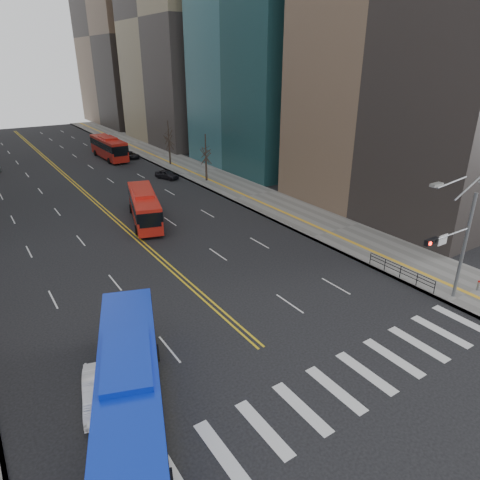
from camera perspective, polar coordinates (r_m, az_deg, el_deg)
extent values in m
plane|color=black|center=(23.90, 10.46, -20.07)|extent=(220.00, 220.00, 0.00)
cube|color=slate|center=(66.53, -5.48, 9.01)|extent=(7.00, 130.00, 0.15)
cube|color=silver|center=(20.66, -8.95, -28.94)|extent=(0.70, 4.00, 0.01)
cube|color=silver|center=(21.31, -2.54, -26.42)|extent=(0.70, 4.00, 0.01)
cube|color=silver|center=(22.19, 3.17, -23.83)|extent=(0.70, 4.00, 0.01)
cube|color=silver|center=(23.28, 8.19, -21.29)|extent=(0.70, 4.00, 0.01)
cube|color=silver|center=(24.55, 12.58, -18.86)|extent=(0.70, 4.00, 0.01)
cube|color=silver|center=(25.98, 16.40, -16.60)|extent=(0.70, 4.00, 0.01)
cube|color=silver|center=(27.53, 19.73, -14.53)|extent=(0.70, 4.00, 0.01)
cube|color=silver|center=(29.19, 22.64, -12.65)|extent=(0.70, 4.00, 0.01)
cube|color=silver|center=(30.95, 25.19, -10.95)|extent=(0.70, 4.00, 0.01)
cube|color=silver|center=(32.78, 27.44, -9.42)|extent=(0.70, 4.00, 0.01)
cube|color=gold|center=(70.05, -22.51, 8.02)|extent=(0.15, 100.00, 0.01)
cube|color=gold|center=(70.12, -22.19, 8.08)|extent=(0.15, 100.00, 0.01)
cube|color=gray|center=(93.62, -7.08, 27.16)|extent=(20.00, 26.00, 46.00)
cube|color=brown|center=(122.43, -15.02, 24.69)|extent=(18.00, 30.00, 42.00)
cylinder|color=gray|center=(33.63, 27.68, -0.95)|extent=(0.24, 0.24, 8.00)
cylinder|color=gray|center=(31.23, 26.12, 0.61)|extent=(4.50, 0.12, 0.12)
cube|color=black|center=(29.64, 24.15, -0.18)|extent=(1.10, 0.28, 0.38)
cylinder|color=#FF190C|center=(29.29, 24.03, -0.43)|extent=(0.24, 0.08, 0.24)
cylinder|color=black|center=(29.57, 24.40, -0.28)|extent=(0.24, 0.08, 0.24)
cylinder|color=black|center=(29.85, 24.77, -0.13)|extent=(0.24, 0.08, 0.24)
cube|color=silver|center=(30.77, 25.42, 0.01)|extent=(0.90, 0.06, 0.70)
cube|color=#999993|center=(27.99, 24.73, 6.71)|extent=(0.90, 0.35, 0.18)
cube|color=black|center=(35.87, 20.70, -3.30)|extent=(0.04, 6.00, 0.04)
cylinder|color=black|center=(34.69, 24.51, -5.80)|extent=(0.06, 0.06, 1.00)
cylinder|color=black|center=(35.36, 22.51, -4.89)|extent=(0.06, 0.06, 1.00)
cylinder|color=black|center=(36.09, 20.59, -4.01)|extent=(0.06, 0.06, 1.00)
cylinder|color=black|center=(36.86, 18.75, -3.16)|extent=(0.06, 0.06, 1.00)
cylinder|color=black|center=(37.67, 16.99, -2.35)|extent=(0.06, 0.06, 1.00)
cylinder|color=gray|center=(36.74, 29.15, -5.37)|extent=(0.16, 0.16, 0.70)
cylinder|color=#B2140F|center=(36.57, 29.26, -4.84)|extent=(0.17, 0.17, 0.10)
cylinder|color=#2D221B|center=(61.17, -4.52, 9.40)|extent=(0.28, 0.28, 3.50)
cylinder|color=#2D221B|center=(71.62, -9.35, 11.30)|extent=(0.28, 0.28, 3.75)
cube|color=#0B28B3|center=(21.88, -14.42, -18.56)|extent=(7.00, 13.24, 3.14)
cube|color=black|center=(21.50, -14.58, -17.37)|extent=(7.07, 13.28, 1.12)
cube|color=#0B28B3|center=(20.83, -14.89, -15.11)|extent=(3.61, 5.05, 0.40)
cube|color=yellow|center=(22.80, -14.06, -21.14)|extent=(7.07, 13.28, 0.35)
cylinder|color=black|center=(26.12, -17.27, -15.08)|extent=(0.62, 1.04, 1.00)
cylinder|color=black|center=(25.99, -11.10, -14.58)|extent=(0.62, 1.04, 1.00)
cube|color=red|center=(46.39, -12.65, 4.38)|extent=(5.26, 10.96, 2.76)
cube|color=black|center=(46.22, -12.71, 5.02)|extent=(5.32, 10.99, 1.00)
cube|color=red|center=(45.94, -12.81, 6.13)|extent=(2.89, 4.13, 0.40)
cylinder|color=black|center=(43.51, -13.61, 1.29)|extent=(0.56, 1.04, 1.00)
cylinder|color=black|center=(43.70, -10.45, 1.67)|extent=(0.56, 1.04, 1.00)
cylinder|color=black|center=(49.94, -14.33, 4.07)|extent=(0.56, 1.04, 1.00)
cylinder|color=black|center=(50.11, -11.57, 4.39)|extent=(0.56, 1.04, 1.00)
cube|color=red|center=(78.71, -17.09, 11.69)|extent=(2.78, 11.96, 3.13)
cube|color=black|center=(78.61, -17.15, 12.11)|extent=(2.84, 11.98, 1.11)
cube|color=red|center=(78.43, -17.24, 12.88)|extent=(2.20, 4.19, 0.40)
cylinder|color=black|center=(75.02, -17.04, 10.06)|extent=(0.31, 1.00, 1.00)
cylinder|color=black|center=(75.83, -15.07, 10.41)|extent=(0.31, 1.00, 1.00)
cylinder|color=black|center=(82.22, -18.73, 10.94)|extent=(0.31, 1.00, 1.00)
cylinder|color=black|center=(82.96, -16.91, 11.26)|extent=(0.31, 1.00, 1.00)
imported|color=white|center=(23.98, -18.33, -18.65)|extent=(2.52, 4.43, 1.38)
imported|color=black|center=(63.45, -9.74, 8.61)|extent=(2.84, 4.07, 1.29)
imported|color=black|center=(78.49, -14.36, 10.94)|extent=(2.42, 4.22, 1.11)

